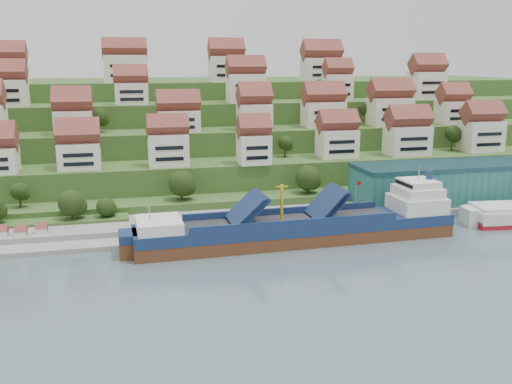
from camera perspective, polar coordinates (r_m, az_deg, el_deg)
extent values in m
plane|color=slate|center=(125.76, 4.06, -4.82)|extent=(300.00, 300.00, 0.00)
cube|color=gray|center=(145.73, 9.81, -2.02)|extent=(180.00, 14.00, 2.20)
cube|color=gray|center=(133.37, -22.24, -4.51)|extent=(45.00, 20.00, 1.00)
cube|color=#2D4C1E|center=(206.58, -3.11, 2.85)|extent=(260.00, 128.00, 4.00)
cube|color=#2D4C1E|center=(210.84, -3.37, 4.01)|extent=(260.00, 118.00, 11.00)
cube|color=#2D4C1E|center=(218.13, -3.76, 5.24)|extent=(260.00, 102.00, 18.00)
cube|color=#2D4C1E|center=(225.52, -4.12, 6.39)|extent=(260.00, 86.00, 25.00)
cube|color=#2D4C1E|center=(234.03, -4.50, 7.36)|extent=(260.00, 68.00, 31.00)
cube|color=white|center=(155.11, -17.25, 3.49)|extent=(10.55, 8.57, 6.67)
cube|color=white|center=(153.65, -8.77, 4.19)|extent=(10.43, 7.03, 8.50)
cube|color=white|center=(155.06, -0.22, 4.29)|extent=(8.36, 7.62, 7.84)
cube|color=white|center=(167.17, 8.10, 4.83)|extent=(10.85, 7.73, 7.99)
cube|color=white|center=(175.43, 14.88, 5.00)|extent=(12.21, 8.26, 8.57)
cube|color=white|center=(190.12, 21.58, 5.23)|extent=(11.69, 8.31, 9.31)
cube|color=white|center=(169.62, -17.77, 6.63)|extent=(10.29, 8.98, 6.74)
cube|color=white|center=(169.41, -7.75, 7.04)|extent=(12.05, 7.90, 6.26)
cube|color=white|center=(172.65, -0.17, 7.51)|extent=(9.45, 8.56, 7.72)
cube|color=white|center=(182.29, 6.73, 7.73)|extent=(12.48, 8.36, 7.79)
cube|color=white|center=(189.47, 13.23, 7.82)|extent=(13.18, 8.18, 8.78)
cube|color=white|center=(200.81, 19.06, 7.54)|extent=(9.56, 8.04, 7.39)
cube|color=white|center=(185.48, -23.65, 9.02)|extent=(11.48, 7.86, 7.95)
cube|color=white|center=(184.05, -12.36, 9.58)|extent=(10.03, 7.30, 6.68)
cube|color=white|center=(188.31, -1.02, 10.33)|extent=(11.88, 7.79, 9.18)
cube|color=white|center=(197.23, 8.14, 10.28)|extent=(8.95, 7.14, 8.88)
cube|color=white|center=(212.66, 16.68, 10.15)|extent=(11.42, 8.47, 9.54)
cube|color=white|center=(204.29, -23.45, 10.95)|extent=(10.93, 8.03, 7.59)
cube|color=white|center=(201.98, -12.94, 11.90)|extent=(14.11, 7.51, 9.22)
cube|color=white|center=(204.58, -2.97, 12.17)|extent=(11.79, 8.15, 8.90)
cube|color=white|center=(214.74, 6.54, 12.07)|extent=(13.79, 8.73, 8.31)
ellipsoid|color=#243A13|center=(147.17, -22.60, 0.07)|extent=(4.17, 4.17, 4.17)
ellipsoid|color=#243A13|center=(151.15, 5.22, 1.40)|extent=(6.64, 6.64, 6.64)
ellipsoid|color=#243A13|center=(144.23, -7.45, 0.87)|extent=(6.55, 6.55, 6.55)
ellipsoid|color=#243A13|center=(182.28, 16.09, 5.26)|extent=(5.62, 5.62, 5.62)
ellipsoid|color=#243A13|center=(187.87, 19.08, 5.57)|extent=(4.93, 4.93, 4.93)
ellipsoid|color=#243A13|center=(166.07, 2.94, 4.93)|extent=(4.30, 4.30, 4.30)
ellipsoid|color=#243A13|center=(191.40, 10.89, 8.17)|extent=(4.41, 4.41, 4.41)
ellipsoid|color=#243A13|center=(174.76, -18.34, 7.07)|extent=(5.51, 5.51, 5.51)
ellipsoid|color=#243A13|center=(172.83, -15.45, 7.28)|extent=(5.12, 5.12, 5.12)
ellipsoid|color=#243A13|center=(192.53, -0.23, 10.75)|extent=(5.73, 5.73, 5.73)
ellipsoid|color=#243A13|center=(202.09, 6.40, 10.43)|extent=(5.14, 5.14, 5.14)
ellipsoid|color=#243A13|center=(137.28, -17.98, -1.04)|extent=(6.07, 6.07, 6.07)
ellipsoid|color=#243A13|center=(137.20, -14.77, -1.47)|extent=(4.45, 4.45, 4.45)
cube|color=#276B65|center=(161.18, 20.13, 1.04)|extent=(60.00, 15.00, 10.00)
cylinder|color=gray|center=(139.27, 9.94, -0.57)|extent=(0.16, 0.16, 8.00)
cube|color=maroon|center=(138.71, 10.23, 0.89)|extent=(1.20, 0.05, 0.80)
cube|color=white|center=(133.15, -24.03, -3.99)|extent=(2.40, 2.20, 2.20)
cube|color=white|center=(131.03, -22.42, -4.10)|extent=(2.40, 2.20, 2.20)
cube|color=white|center=(131.86, -20.61, -3.84)|extent=(2.40, 2.20, 2.20)
cube|color=#57301A|center=(124.26, 4.13, -4.56)|extent=(70.06, 12.42, 4.48)
cube|color=navy|center=(123.43, 4.15, -3.30)|extent=(70.06, 12.53, 2.33)
cube|color=silver|center=(116.85, -9.68, -3.25)|extent=(9.19, 10.42, 2.33)
cube|color=#262628|center=(122.55, 3.37, -2.84)|extent=(44.96, 10.21, 0.27)
cube|color=navy|center=(119.12, -1.12, -1.77)|extent=(6.94, 10.04, 6.19)
cube|color=navy|center=(124.45, 6.92, -1.21)|extent=(6.61, 10.03, 6.54)
cylinder|color=yellow|center=(121.00, 2.59, -1.11)|extent=(0.64, 0.64, 8.06)
cube|color=silver|center=(134.52, 15.80, -1.13)|extent=(10.98, 10.46, 3.58)
cube|color=silver|center=(133.88, 15.87, 0.06)|extent=(9.17, 9.34, 2.24)
cube|color=silver|center=(133.48, 15.92, 0.85)|extent=(7.35, 8.23, 1.61)
cylinder|color=navy|center=(134.53, 16.95, 1.61)|extent=(1.47, 1.47, 1.97)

